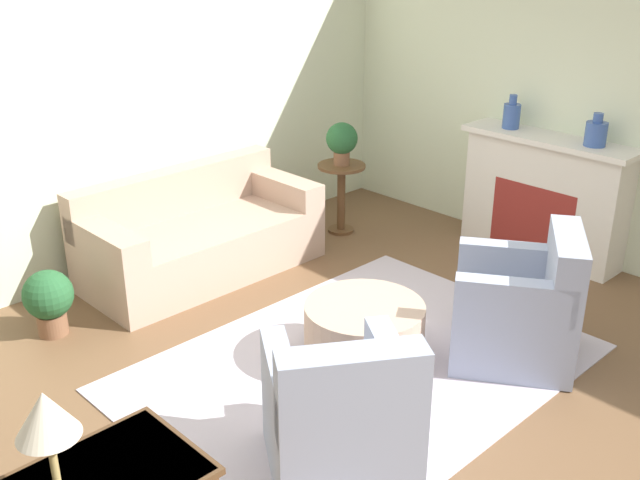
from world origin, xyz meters
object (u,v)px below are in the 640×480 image
(couch, at_px, (199,237))
(potted_plant_on_side_table, at_px, (342,140))
(potted_plant_floor, at_px, (49,299))
(table_lamp, at_px, (46,419))
(ottoman_table, at_px, (364,325))
(vase_mantel_near, at_px, (512,115))
(side_table, at_px, (341,188))
(armchair_right, at_px, (521,311))
(armchair_left, at_px, (340,421))
(vase_mantel_far, at_px, (596,133))

(couch, relative_size, potted_plant_on_side_table, 5.00)
(potted_plant_floor, height_order, table_lamp, table_lamp)
(ottoman_table, relative_size, potted_plant_floor, 1.63)
(vase_mantel_near, bearing_deg, ottoman_table, -167.85)
(potted_plant_floor, bearing_deg, side_table, -1.72)
(couch, height_order, armchair_right, armchair_right)
(armchair_right, height_order, side_table, armchair_right)
(potted_plant_on_side_table, height_order, potted_plant_floor, potted_plant_on_side_table)
(couch, bearing_deg, armchair_left, -110.66)
(ottoman_table, bearing_deg, couch, 88.47)
(armchair_right, bearing_deg, couch, 105.31)
(couch, height_order, side_table, couch)
(armchair_right, bearing_deg, table_lamp, -178.75)
(side_table, bearing_deg, vase_mantel_far, -65.98)
(vase_mantel_far, bearing_deg, couch, 137.18)
(vase_mantel_near, height_order, table_lamp, vase_mantel_near)
(vase_mantel_far, bearing_deg, armchair_left, -172.59)
(side_table, distance_m, table_lamp, 4.94)
(table_lamp, bearing_deg, vase_mantel_far, 5.95)
(vase_mantel_near, height_order, potted_plant_on_side_table, vase_mantel_near)
(side_table, height_order, table_lamp, table_lamp)
(ottoman_table, xyz_separation_m, side_table, (1.60, 1.79, 0.18))
(vase_mantel_near, bearing_deg, vase_mantel_far, -90.00)
(armchair_left, height_order, potted_plant_floor, armchair_left)
(side_table, height_order, vase_mantel_far, vase_mantel_far)
(couch, xyz_separation_m, potted_plant_floor, (-1.44, -0.13, -0.03))
(armchair_right, relative_size, potted_plant_on_side_table, 2.65)
(armchair_right, xyz_separation_m, vase_mantel_near, (1.71, 1.27, 0.87))
(armchair_left, xyz_separation_m, vase_mantel_near, (3.49, 1.27, 0.87))
(potted_plant_on_side_table, xyz_separation_m, potted_plant_floor, (-2.99, 0.09, -0.64))
(couch, relative_size, ottoman_table, 2.46)
(armchair_right, distance_m, potted_plant_on_side_table, 2.69)
(vase_mantel_far, bearing_deg, side_table, 114.02)
(armchair_right, relative_size, table_lamp, 2.29)
(ottoman_table, height_order, vase_mantel_near, vase_mantel_near)
(table_lamp, bearing_deg, side_table, 31.98)
(couch, relative_size, armchair_right, 1.89)
(potted_plant_on_side_table, bearing_deg, vase_mantel_near, -53.61)
(side_table, bearing_deg, ottoman_table, -131.79)
(armchair_left, xyz_separation_m, potted_plant_floor, (-0.41, 2.60, -0.08))
(couch, height_order, table_lamp, table_lamp)
(couch, distance_m, armchair_right, 2.83)
(armchair_left, height_order, table_lamp, table_lamp)
(vase_mantel_far, xyz_separation_m, potted_plant_floor, (-3.90, 2.15, -0.94))
(vase_mantel_near, bearing_deg, couch, 149.20)
(side_table, relative_size, table_lamp, 1.46)
(side_table, distance_m, vase_mantel_far, 2.38)
(potted_plant_floor, bearing_deg, potted_plant_on_side_table, -1.72)
(armchair_left, relative_size, vase_mantel_near, 3.55)
(armchair_left, distance_m, potted_plant_on_side_table, 3.64)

